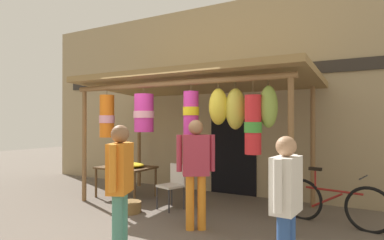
{
  "coord_description": "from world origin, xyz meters",
  "views": [
    {
      "loc": [
        3.39,
        -4.89,
        1.65
      ],
      "look_at": [
        0.02,
        0.98,
        1.69
      ],
      "focal_mm": 30.76,
      "sensor_mm": 36.0,
      "label": 1
    }
  ],
  "objects_px": {
    "display_table": "(126,170)",
    "parked_bicycle": "(333,203)",
    "folding_chair": "(174,182)",
    "wicker_basket_spare": "(129,207)",
    "customer_foreground": "(286,199)",
    "flower_heap_on_table": "(128,165)",
    "shopper_by_bananas": "(120,180)",
    "vendor_in_orange": "(196,165)"
  },
  "relations": [
    {
      "from": "customer_foreground",
      "to": "folding_chair",
      "type": "bearing_deg",
      "value": 143.22
    },
    {
      "from": "customer_foreground",
      "to": "display_table",
      "type": "bearing_deg",
      "value": 150.94
    },
    {
      "from": "parked_bicycle",
      "to": "customer_foreground",
      "type": "distance_m",
      "value": 2.44
    },
    {
      "from": "flower_heap_on_table",
      "to": "vendor_in_orange",
      "type": "height_order",
      "value": "vendor_in_orange"
    },
    {
      "from": "parked_bicycle",
      "to": "shopper_by_bananas",
      "type": "xyz_separation_m",
      "value": [
        -2.06,
        -2.69,
        0.6
      ]
    },
    {
      "from": "display_table",
      "to": "parked_bicycle",
      "type": "height_order",
      "value": "parked_bicycle"
    },
    {
      "from": "flower_heap_on_table",
      "to": "customer_foreground",
      "type": "relative_size",
      "value": 0.5
    },
    {
      "from": "display_table",
      "to": "vendor_in_orange",
      "type": "relative_size",
      "value": 0.7
    },
    {
      "from": "wicker_basket_spare",
      "to": "customer_foreground",
      "type": "relative_size",
      "value": 0.3
    },
    {
      "from": "customer_foreground",
      "to": "shopper_by_bananas",
      "type": "height_order",
      "value": "shopper_by_bananas"
    },
    {
      "from": "parked_bicycle",
      "to": "vendor_in_orange",
      "type": "xyz_separation_m",
      "value": [
        -1.79,
        -1.3,
        0.65
      ]
    },
    {
      "from": "folding_chair",
      "to": "customer_foreground",
      "type": "distance_m",
      "value": 3.27
    },
    {
      "from": "parked_bicycle",
      "to": "display_table",
      "type": "bearing_deg",
      "value": -178.24
    },
    {
      "from": "wicker_basket_spare",
      "to": "display_table",
      "type": "bearing_deg",
      "value": 133.46
    },
    {
      "from": "folding_chair",
      "to": "shopper_by_bananas",
      "type": "bearing_deg",
      "value": -72.81
    },
    {
      "from": "flower_heap_on_table",
      "to": "parked_bicycle",
      "type": "bearing_deg",
      "value": 2.1
    },
    {
      "from": "folding_chair",
      "to": "wicker_basket_spare",
      "type": "relative_size",
      "value": 1.87
    },
    {
      "from": "flower_heap_on_table",
      "to": "shopper_by_bananas",
      "type": "distance_m",
      "value": 3.27
    },
    {
      "from": "parked_bicycle",
      "to": "shopper_by_bananas",
      "type": "distance_m",
      "value": 3.44
    },
    {
      "from": "folding_chair",
      "to": "vendor_in_orange",
      "type": "height_order",
      "value": "vendor_in_orange"
    },
    {
      "from": "vendor_in_orange",
      "to": "shopper_by_bananas",
      "type": "height_order",
      "value": "vendor_in_orange"
    },
    {
      "from": "flower_heap_on_table",
      "to": "customer_foreground",
      "type": "distance_m",
      "value": 4.55
    },
    {
      "from": "display_table",
      "to": "flower_heap_on_table",
      "type": "distance_m",
      "value": 0.15
    },
    {
      "from": "wicker_basket_spare",
      "to": "vendor_in_orange",
      "type": "height_order",
      "value": "vendor_in_orange"
    },
    {
      "from": "flower_heap_on_table",
      "to": "parked_bicycle",
      "type": "height_order",
      "value": "parked_bicycle"
    },
    {
      "from": "wicker_basket_spare",
      "to": "vendor_in_orange",
      "type": "relative_size",
      "value": 0.27
    },
    {
      "from": "vendor_in_orange",
      "to": "display_table",
      "type": "bearing_deg",
      "value": 154.19
    },
    {
      "from": "display_table",
      "to": "folding_chair",
      "type": "xyz_separation_m",
      "value": [
        1.44,
        -0.3,
        -0.09
      ]
    },
    {
      "from": "flower_heap_on_table",
      "to": "wicker_basket_spare",
      "type": "xyz_separation_m",
      "value": [
        0.8,
        -0.91,
        -0.62
      ]
    },
    {
      "from": "vendor_in_orange",
      "to": "customer_foreground",
      "type": "relative_size",
      "value": 1.11
    },
    {
      "from": "parked_bicycle",
      "to": "customer_foreground",
      "type": "xyz_separation_m",
      "value": [
        -0.16,
        -2.38,
        0.53
      ]
    },
    {
      "from": "parked_bicycle",
      "to": "vendor_in_orange",
      "type": "distance_m",
      "value": 2.31
    },
    {
      "from": "wicker_basket_spare",
      "to": "parked_bicycle",
      "type": "xyz_separation_m",
      "value": [
        3.32,
        1.06,
        0.25
      ]
    },
    {
      "from": "display_table",
      "to": "shopper_by_bananas",
      "type": "relative_size",
      "value": 0.73
    },
    {
      "from": "flower_heap_on_table",
      "to": "customer_foreground",
      "type": "xyz_separation_m",
      "value": [
        3.96,
        -2.23,
        0.17
      ]
    },
    {
      "from": "customer_foreground",
      "to": "vendor_in_orange",
      "type": "bearing_deg",
      "value": 146.5
    },
    {
      "from": "wicker_basket_spare",
      "to": "vendor_in_orange",
      "type": "xyz_separation_m",
      "value": [
        1.53,
        -0.23,
        0.9
      ]
    },
    {
      "from": "display_table",
      "to": "shopper_by_bananas",
      "type": "bearing_deg",
      "value": -50.08
    },
    {
      "from": "folding_chair",
      "to": "wicker_basket_spare",
      "type": "bearing_deg",
      "value": -131.64
    },
    {
      "from": "vendor_in_orange",
      "to": "wicker_basket_spare",
      "type": "bearing_deg",
      "value": 171.32
    },
    {
      "from": "flower_heap_on_table",
      "to": "vendor_in_orange",
      "type": "bearing_deg",
      "value": -26.2
    },
    {
      "from": "display_table",
      "to": "folding_chair",
      "type": "bearing_deg",
      "value": -11.86
    }
  ]
}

